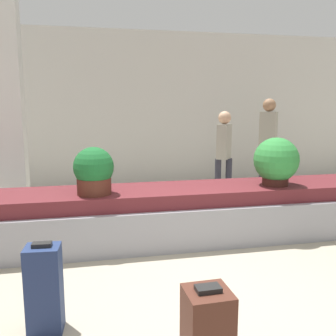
# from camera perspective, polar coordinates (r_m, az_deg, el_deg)

# --- Properties ---
(ground_plane) EXTENTS (18.00, 18.00, 0.00)m
(ground_plane) POSITION_cam_1_polar(r_m,az_deg,el_deg) (3.35, 6.39, -20.58)
(ground_plane) COLOR #9E937F
(back_wall) EXTENTS (18.00, 0.06, 3.20)m
(back_wall) POSITION_cam_1_polar(r_m,az_deg,el_deg) (8.01, -5.31, 8.99)
(back_wall) COLOR beige
(back_wall) RESTS_ON ground_plane
(carousel) EXTENTS (7.62, 0.99, 0.66)m
(carousel) POSITION_cam_1_polar(r_m,az_deg,el_deg) (4.72, 0.00, -7.15)
(carousel) COLOR gray
(carousel) RESTS_ON ground_plane
(pillar) EXTENTS (0.37, 0.37, 3.20)m
(pillar) POSITION_cam_1_polar(r_m,az_deg,el_deg) (5.99, -22.89, 8.09)
(pillar) COLOR silver
(pillar) RESTS_ON ground_plane
(suitcase_1) EXTENTS (0.26, 0.23, 0.70)m
(suitcase_1) POSITION_cam_1_polar(r_m,az_deg,el_deg) (3.04, -18.32, -17.12)
(suitcase_1) COLOR navy
(suitcase_1) RESTS_ON ground_plane
(suitcase_2) EXTENTS (0.28, 0.28, 0.61)m
(suitcase_2) POSITION_cam_1_polar(r_m,az_deg,el_deg) (2.52, 5.99, -23.92)
(suitcase_2) COLOR #472319
(suitcase_2) RESTS_ON ground_plane
(potted_plant_0) EXTENTS (0.46, 0.46, 0.55)m
(potted_plant_0) POSITION_cam_1_polar(r_m,az_deg,el_deg) (4.35, -11.25, -0.51)
(potted_plant_0) COLOR #4C2319
(potted_plant_0) RESTS_ON carousel
(potted_plant_1) EXTENTS (0.57, 0.57, 0.61)m
(potted_plant_1) POSITION_cam_1_polar(r_m,az_deg,el_deg) (4.94, 16.15, 0.95)
(potted_plant_1) COLOR #381914
(potted_plant_1) RESTS_ON carousel
(traveler_0) EXTENTS (0.34, 0.36, 1.57)m
(traveler_0) POSITION_cam_1_polar(r_m,az_deg,el_deg) (6.57, 8.52, 2.93)
(traveler_0) COLOR #282833
(traveler_0) RESTS_ON ground_plane
(traveler_1) EXTENTS (0.36, 0.35, 1.80)m
(traveler_1) POSITION_cam_1_polar(r_m,az_deg,el_deg) (7.64, 15.00, 4.88)
(traveler_1) COLOR #282833
(traveler_1) RESTS_ON ground_plane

